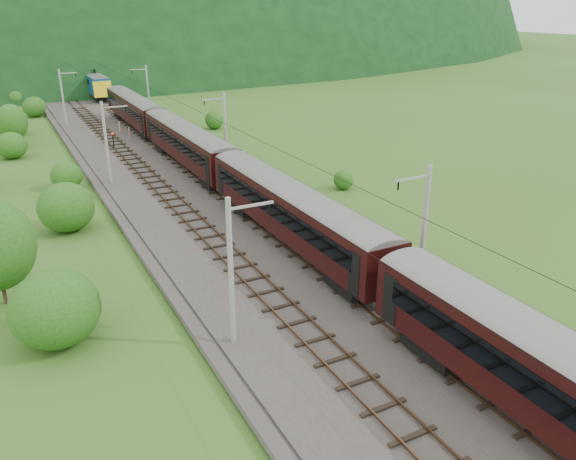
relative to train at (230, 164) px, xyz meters
name	(u,v)px	position (x,y,z in m)	size (l,w,h in m)	color
ground	(333,318)	(-2.40, -21.37, -3.65)	(600.00, 600.00, 0.00)	#385A1C
railbed	(260,252)	(-2.40, -11.37, -3.50)	(14.00, 220.00, 0.30)	#38332D
track_left	(229,256)	(-4.80, -11.37, -3.28)	(2.40, 220.00, 0.27)	brown
track_right	(290,244)	(0.00, -11.37, -3.28)	(2.40, 220.00, 0.27)	brown
catenary_left	(107,141)	(-8.52, 10.63, 0.85)	(2.54, 192.28, 8.00)	gray
catenary_right	(225,129)	(3.72, 10.63, 0.85)	(2.54, 192.28, 8.00)	gray
overhead_wires	(259,159)	(-2.40, -11.37, 3.45)	(4.83, 198.00, 0.03)	black
mountain_main	(20,45)	(-2.40, 238.63, -3.65)	(504.00, 360.00, 244.00)	black
train	(230,164)	(0.00, 0.00, 0.00)	(3.10, 149.14, 5.39)	black
hazard_post_near	(120,127)	(-2.72, 33.99, -2.55)	(0.17, 0.17, 1.60)	red
hazard_post_far	(129,132)	(-2.21, 30.60, -2.69)	(0.14, 0.14, 1.33)	red
signal	(113,140)	(-5.49, 24.38, -2.12)	(0.23, 0.23, 2.10)	black
vegetation_left	(34,246)	(-16.96, -8.65, -1.11)	(13.01, 141.59, 6.63)	#1E4B14
vegetation_right	(347,189)	(9.85, -4.02, -2.58)	(5.54, 94.50, 2.40)	#1E4B14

